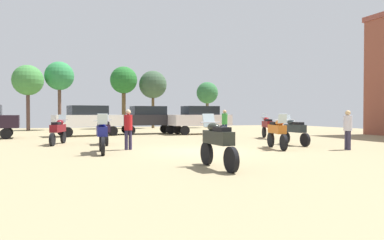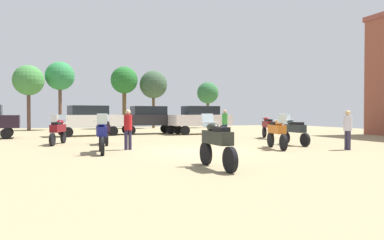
% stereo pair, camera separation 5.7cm
% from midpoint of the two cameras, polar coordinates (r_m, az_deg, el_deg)
% --- Properties ---
extents(ground_plane, '(44.00, 52.00, 0.02)m').
position_cam_midpoint_polar(ground_plane, '(14.65, 1.42, -4.91)').
color(ground_plane, '#94845F').
extents(motorcycle_2, '(0.62, 2.27, 1.50)m').
position_cam_midpoint_polar(motorcycle_2, '(14.28, -13.76, -2.09)').
color(motorcycle_2, black).
rests_on(motorcycle_2, ground).
extents(motorcycle_4, '(0.75, 2.21, 1.49)m').
position_cam_midpoint_polar(motorcycle_4, '(15.99, 13.15, -1.76)').
color(motorcycle_4, black).
rests_on(motorcycle_4, ground).
extents(motorcycle_5, '(0.86, 2.24, 1.50)m').
position_cam_midpoint_polar(motorcycle_5, '(22.33, 11.72, -0.92)').
color(motorcycle_5, black).
rests_on(motorcycle_5, ground).
extents(motorcycle_7, '(0.62, 2.12, 1.45)m').
position_cam_midpoint_polar(motorcycle_7, '(17.99, 15.71, -1.52)').
color(motorcycle_7, black).
rests_on(motorcycle_7, ground).
extents(motorcycle_8, '(0.62, 2.23, 1.51)m').
position_cam_midpoint_polar(motorcycle_8, '(10.12, 4.01, -3.37)').
color(motorcycle_8, black).
rests_on(motorcycle_8, ground).
extents(motorcycle_9, '(0.62, 2.07, 1.45)m').
position_cam_midpoint_polar(motorcycle_9, '(18.18, -13.18, -1.49)').
color(motorcycle_9, black).
rests_on(motorcycle_9, ground).
extents(motorcycle_10, '(0.86, 2.16, 1.44)m').
position_cam_midpoint_polar(motorcycle_10, '(18.79, -19.97, -1.44)').
color(motorcycle_10, black).
rests_on(motorcycle_10, ground).
extents(car_1, '(4.40, 2.06, 2.00)m').
position_cam_midpoint_polar(car_1, '(26.24, 1.37, 0.35)').
color(car_1, black).
rests_on(car_1, ground).
extents(car_2, '(4.38, 2.01, 2.00)m').
position_cam_midpoint_polar(car_2, '(26.71, -6.71, 0.35)').
color(car_2, black).
rests_on(car_2, ground).
extents(car_3, '(4.57, 2.61, 2.00)m').
position_cam_midpoint_polar(car_3, '(25.18, -15.77, 0.27)').
color(car_3, black).
rests_on(car_3, ground).
extents(person_1, '(0.37, 0.37, 1.63)m').
position_cam_midpoint_polar(person_1, '(16.41, 23.11, -1.00)').
color(person_1, '#322E45').
rests_on(person_1, ground).
extents(person_2, '(0.46, 0.46, 1.71)m').
position_cam_midpoint_polar(person_2, '(22.28, 5.19, -0.24)').
color(person_2, '#202A4B').
rests_on(person_2, ground).
extents(person_3, '(0.38, 0.38, 1.67)m').
position_cam_midpoint_polar(person_3, '(15.37, -9.80, -0.98)').
color(person_3, '#2D2643').
rests_on(person_3, ground).
extents(tree_2, '(2.54, 2.54, 6.09)m').
position_cam_midpoint_polar(tree_2, '(34.99, -19.77, 6.37)').
color(tree_2, brown).
rests_on(tree_2, ground).
extents(tree_3, '(2.60, 2.60, 5.99)m').
position_cam_midpoint_polar(tree_3, '(36.26, -10.44, 5.99)').
color(tree_3, brown).
rests_on(tree_3, ground).
extents(tree_4, '(2.22, 2.22, 4.69)m').
position_cam_midpoint_polar(tree_4, '(37.93, 2.51, 4.16)').
color(tree_4, brown).
rests_on(tree_4, ground).
extents(tree_5, '(2.74, 2.74, 5.70)m').
position_cam_midpoint_polar(tree_5, '(36.85, -5.96, 5.44)').
color(tree_5, brown).
rests_on(tree_5, ground).
extents(tree_7, '(2.56, 2.56, 5.56)m').
position_cam_midpoint_polar(tree_7, '(34.09, -24.00, 5.59)').
color(tree_7, brown).
rests_on(tree_7, ground).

